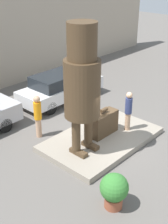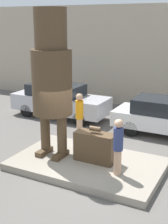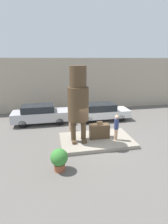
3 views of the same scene
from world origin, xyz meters
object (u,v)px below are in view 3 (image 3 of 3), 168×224
Objects in this scene: statue_figure at (78,99)px; tourist at (116,127)px; giant_suitcase at (99,131)px; parked_car_silver at (41,114)px; worker_hivis at (70,118)px; parked_car_white at (102,111)px; planter_pot at (59,159)px.

statue_figure is 3.02m from tourist.
giant_suitcase is 5.71m from parked_car_silver.
worker_hivis reaches higher than parked_car_silver.
parked_car_white is at bearing 70.53° from giant_suitcase.
parked_car_white reaches higher than planter_pot.
giant_suitcase is at bearing -51.06° from worker_hivis.
parked_car_white is at bearing 57.89° from planter_pot.
tourist is 0.92× the size of worker_hivis.
worker_hivis is at bearing -147.58° from parked_car_white.
tourist is 6.75m from parked_car_silver.
parked_car_white is at bearing -1.61° from parked_car_silver.
parked_car_white is (2.85, 4.19, -2.17)m from statue_figure.
tourist is at bearing -27.51° from giant_suitcase.
statue_figure is 2.98m from worker_hivis.
giant_suitcase is 3.90m from planter_pot.
planter_pot is at bearing -149.54° from tourist.
parked_car_white is at bearing 84.20° from tourist.
planter_pot is at bearing -80.88° from parked_car_silver.
parked_car_silver is 3.08m from worker_hivis.
parked_car_white reaches higher than giant_suitcase.
worker_hivis reaches higher than parked_car_white.
planter_pot is 0.63× the size of worker_hivis.
giant_suitcase is at bearing 152.49° from tourist.
worker_hivis is at bearing 76.56° from planter_pot.
planter_pot is at bearing -118.43° from statue_figure.
worker_hivis reaches higher than giant_suitcase.
statue_figure is 1.01× the size of parked_car_white.
tourist reaches higher than parked_car_silver.
tourist reaches higher than parked_car_white.
parked_car_white is (5.33, -0.15, -0.05)m from parked_car_silver.
parked_car_silver is 4.14× the size of planter_pot.
tourist is at bearing -43.78° from parked_car_silver.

